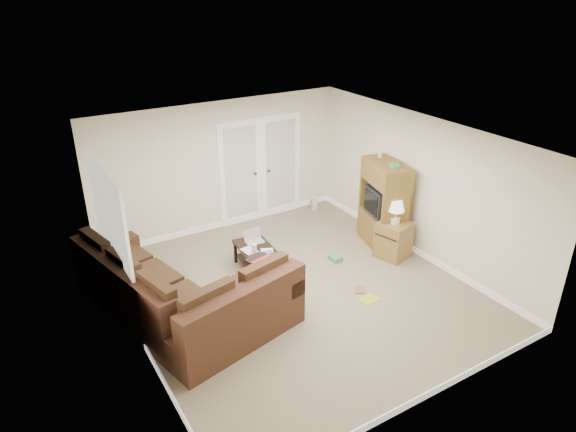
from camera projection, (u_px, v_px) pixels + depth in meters
floor at (297, 291)px, 8.16m from camera, size 5.50×5.50×0.00m
ceiling at (298, 139)px, 7.10m from camera, size 5.00×5.50×0.02m
wall_left at (129, 264)px, 6.46m from camera, size 0.02×5.50×2.50m
wall_right at (421, 187)px, 8.80m from camera, size 0.02×5.50×2.50m
wall_back at (221, 167)px, 9.76m from camera, size 5.00×0.02×2.50m
wall_front at (434, 315)px, 5.50m from camera, size 5.00×0.02×2.50m
baseboards at (297, 288)px, 8.14m from camera, size 5.00×5.50×0.10m
french_doors at (261, 170)px, 10.22m from camera, size 1.80×0.05×2.13m
window_left at (109, 214)px, 7.12m from camera, size 0.05×1.92×1.42m
sectional_sofa at (180, 300)px, 7.27m from camera, size 2.68×3.21×0.95m
coffee_table at (258, 260)px, 8.58m from camera, size 0.61×1.10×0.72m
tv_armoire at (384, 204)px, 9.27m from camera, size 0.78×1.10×1.71m
side_cabinet at (394, 237)px, 9.00m from camera, size 0.62×0.62×1.07m
space_heater at (314, 203)px, 10.91m from camera, size 0.13×0.11×0.29m
floor_magazine at (369, 299)px, 7.94m from camera, size 0.31×0.25×0.01m
floor_greenbox at (335, 258)px, 9.01m from camera, size 0.18×0.23×0.09m
floor_book at (355, 290)px, 8.17m from camera, size 0.24×0.25×0.02m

